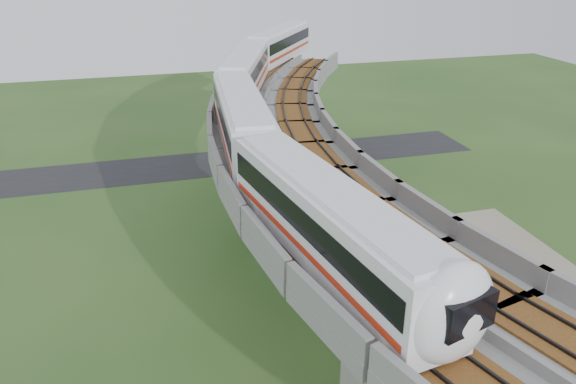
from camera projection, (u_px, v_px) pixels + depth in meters
name	position (u px, v px, depth m)	size (l,w,h in m)	color
ground	(293.00, 317.00, 37.68)	(160.00, 160.00, 0.00)	#2E5321
dirt_lot	(492.00, 301.00, 39.34)	(18.00, 26.00, 0.04)	gray
asphalt_road	(220.00, 163.00, 64.08)	(60.00, 8.00, 0.03)	#232326
viaduct	(352.00, 187.00, 34.94)	(19.58, 73.98, 11.40)	#99968E
metro_train	(270.00, 93.00, 43.48)	(17.55, 60.07, 3.64)	white
fence	(425.00, 286.00, 39.76)	(3.87, 38.73, 1.50)	#2D382D
tree_0	(345.00, 161.00, 59.49)	(2.52, 2.52, 2.89)	#382314
tree_1	(344.00, 184.00, 52.59)	(2.66, 2.66, 3.43)	#382314
tree_2	(348.00, 223.00, 46.79)	(2.07, 2.07, 2.48)	#382314
tree_3	(360.00, 252.00, 40.61)	(2.52, 2.52, 3.56)	#382314
tree_4	(426.00, 316.00, 33.99)	(1.94, 1.94, 3.15)	#382314
car_white	(526.00, 366.00, 32.44)	(1.32, 3.28, 1.12)	white
car_red	(545.00, 298.00, 38.66)	(1.19, 3.40, 1.12)	#9B250E
car_dark	(437.00, 224.00, 48.79)	(1.49, 3.67, 1.07)	black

